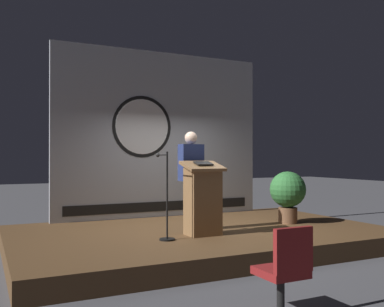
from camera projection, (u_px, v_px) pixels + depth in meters
ground_plane at (201, 246)px, 7.62m from camera, size 40.00×40.00×0.00m
stage_platform at (201, 238)px, 7.62m from camera, size 6.40×4.00×0.30m
banner_display at (161, 135)px, 9.29m from camera, size 4.62×0.12×3.52m
podium at (203, 199)px, 7.06m from camera, size 0.64×0.50×1.21m
speaker_person at (191, 180)px, 7.50m from camera, size 0.40×0.26×1.71m
microphone_stand at (166, 209)px, 6.67m from camera, size 0.24×0.55×1.36m
potted_plant at (288, 192)px, 8.32m from camera, size 0.69×0.69×1.00m
audience_chair_left at (286, 265)px, 4.30m from camera, size 0.44×0.45×0.89m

